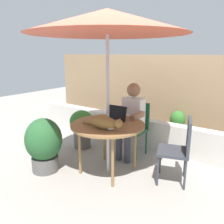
# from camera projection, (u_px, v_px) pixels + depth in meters

# --- Properties ---
(ground_plane) EXTENTS (14.00, 14.00, 0.00)m
(ground_plane) POSITION_uv_depth(u_px,v_px,m) (108.00, 171.00, 3.36)
(ground_plane) COLOR gray
(fence_back) EXTENTS (5.80, 0.08, 1.67)m
(fence_back) POSITION_uv_depth(u_px,v_px,m) (164.00, 96.00, 4.70)
(fence_back) COLOR #937756
(fence_back) RESTS_ON ground
(planter_wall_low) EXTENTS (5.22, 0.20, 0.52)m
(planter_wall_low) POSITION_uv_depth(u_px,v_px,m) (145.00, 133.00, 4.22)
(planter_wall_low) COLOR beige
(planter_wall_low) RESTS_ON ground
(patio_table) EXTENTS (1.04, 1.04, 0.73)m
(patio_table) POSITION_uv_depth(u_px,v_px,m) (108.00, 128.00, 3.19)
(patio_table) COLOR olive
(patio_table) RESTS_ON ground
(patio_umbrella) EXTENTS (2.07, 2.07, 2.23)m
(patio_umbrella) POSITION_uv_depth(u_px,v_px,m) (107.00, 22.00, 2.84)
(patio_umbrella) COLOR #B7B7BC
(patio_umbrella) RESTS_ON ground
(chair_occupied) EXTENTS (0.40, 0.40, 0.89)m
(chair_occupied) POSITION_uv_depth(u_px,v_px,m) (136.00, 124.00, 3.85)
(chair_occupied) COLOR #194C2D
(chair_occupied) RESTS_ON ground
(chair_empty) EXTENTS (0.51, 0.51, 0.89)m
(chair_empty) POSITION_uv_depth(u_px,v_px,m) (180.00, 146.00, 2.95)
(chair_empty) COLOR #33383F
(chair_empty) RESTS_ON ground
(person_seated) EXTENTS (0.48, 0.48, 1.23)m
(person_seated) POSITION_uv_depth(u_px,v_px,m) (131.00, 117.00, 3.69)
(person_seated) COLOR white
(person_seated) RESTS_ON ground
(laptop) EXTENTS (0.31, 0.27, 0.21)m
(laptop) POSITION_uv_depth(u_px,v_px,m) (115.00, 117.00, 3.30)
(laptop) COLOR black
(laptop) RESTS_ON patio_table
(cat) EXTENTS (0.65, 0.21, 0.17)m
(cat) POSITION_uv_depth(u_px,v_px,m) (105.00, 123.00, 2.94)
(cat) COLOR olive
(cat) RESTS_ON patio_table
(potted_plant_near_fence) EXTENTS (0.53, 0.53, 0.80)m
(potted_plant_near_fence) POSITION_uv_depth(u_px,v_px,m) (44.00, 143.00, 3.29)
(potted_plant_near_fence) COLOR #595654
(potted_plant_near_fence) RESTS_ON ground
(potted_plant_by_chair) EXTENTS (0.43, 0.43, 0.70)m
(potted_plant_by_chair) POSITION_uv_depth(u_px,v_px,m) (82.00, 127.00, 4.13)
(potted_plant_by_chair) COLOR #595654
(potted_plant_by_chair) RESTS_ON ground
(potted_plant_corner) EXTENTS (0.30, 0.30, 0.60)m
(potted_plant_corner) POSITION_uv_depth(u_px,v_px,m) (177.00, 124.00, 4.48)
(potted_plant_corner) COLOR #595654
(potted_plant_corner) RESTS_ON ground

